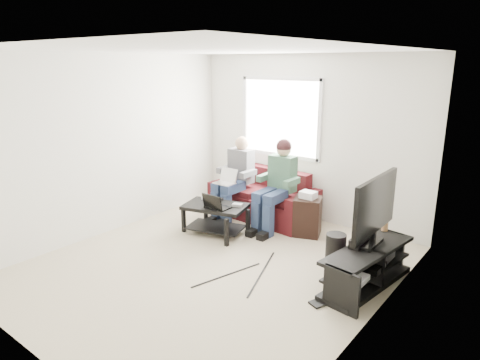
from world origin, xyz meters
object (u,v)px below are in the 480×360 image
object	(u,v)px
end_table	(307,215)
subwoofer	(335,255)
sofa	(265,200)
tv	(375,207)
tv_stand	(367,269)
coffee_table	(215,212)

from	to	relation	value
end_table	subwoofer	bearing A→B (deg)	-45.86
sofa	subwoofer	xyz separation A→B (m)	(1.81, -1.14, -0.03)
end_table	tv	bearing A→B (deg)	-32.11
sofa	tv_stand	bearing A→B (deg)	-26.97
coffee_table	tv	size ratio (longest dim) A/B	0.92
subwoofer	end_table	xyz separation A→B (m)	(-0.90, 0.93, 0.03)
sofa	subwoofer	size ratio (longest dim) A/B	3.17
tv_stand	subwoofer	xyz separation A→B (m)	(-0.38, -0.02, 0.06)
coffee_table	tv	world-z (taller)	tv
tv_stand	end_table	xyz separation A→B (m)	(-1.28, 0.90, 0.09)
sofa	tv	bearing A→B (deg)	-24.88
tv_stand	tv	world-z (taller)	tv
end_table	tv_stand	bearing A→B (deg)	-35.16
subwoofer	sofa	bearing A→B (deg)	147.79
tv	end_table	world-z (taller)	tv
subwoofer	tv	bearing A→B (deg)	18.09
sofa	tv	world-z (taller)	tv
subwoofer	end_table	bearing A→B (deg)	134.14
sofa	tv_stand	xyz separation A→B (m)	(2.19, -1.11, -0.09)
tv_stand	tv	size ratio (longest dim) A/B	1.30
tv_stand	tv	bearing A→B (deg)	91.47
subwoofer	tv_stand	bearing A→B (deg)	3.60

